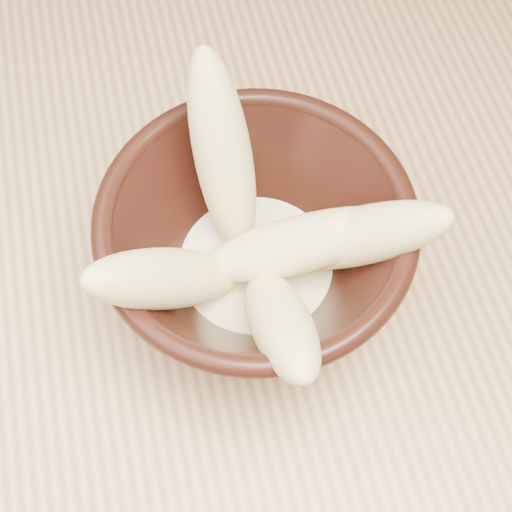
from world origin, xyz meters
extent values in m
plane|color=#A1764C|center=(0.00, 0.00, 0.00)|extent=(4.00, 4.00, 0.00)
cylinder|color=tan|center=(0.54, 0.34, 0.35)|extent=(0.05, 0.05, 0.71)
cylinder|color=black|center=(0.24, -0.15, 0.76)|extent=(0.10, 0.10, 0.01)
cylinder|color=black|center=(0.24, -0.15, 0.78)|extent=(0.10, 0.10, 0.01)
torus|color=black|center=(0.24, -0.15, 0.87)|extent=(0.24, 0.24, 0.02)
cylinder|color=#FDF4CB|center=(0.24, -0.15, 0.79)|extent=(0.13, 0.13, 0.02)
ellipsoid|color=#F0D38E|center=(0.23, -0.10, 0.88)|extent=(0.05, 0.12, 0.17)
ellipsoid|color=#F0D38E|center=(0.17, -0.18, 0.86)|extent=(0.15, 0.09, 0.15)
ellipsoid|color=#F0D38E|center=(0.31, -0.18, 0.85)|extent=(0.15, 0.11, 0.14)
ellipsoid|color=#F0D38E|center=(0.27, -0.17, 0.85)|extent=(0.17, 0.06, 0.09)
ellipsoid|color=#F0D38E|center=(0.24, -0.23, 0.85)|extent=(0.04, 0.15, 0.13)
camera|label=1|loc=(0.18, -0.40, 1.31)|focal=50.00mm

